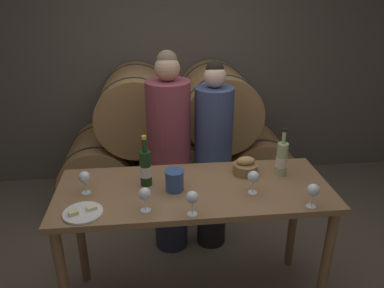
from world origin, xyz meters
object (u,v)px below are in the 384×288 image
object	(u,v)px
wine_bottle_red	(146,168)
wine_glass_right	(253,177)
wine_glass_far_right	(313,191)
cheese_plate	(83,213)
wine_glass_far_left	(84,178)
blue_crock	(175,180)
person_left	(170,156)
wine_bottle_white	(282,159)
bread_basket	(245,167)
wine_glass_center	(192,198)
wine_glass_left	(145,194)
tasting_table	(194,205)
person_right	(213,158)

from	to	relation	value
wine_bottle_red	wine_glass_right	size ratio (longest dim) A/B	2.28
wine_glass_far_right	cheese_plate	bearing A→B (deg)	177.06
cheese_plate	wine_glass_far_left	bearing A→B (deg)	93.90
blue_crock	person_left	bearing A→B (deg)	89.93
wine_bottle_white	blue_crock	size ratio (longest dim) A/B	2.47
bread_basket	cheese_plate	size ratio (longest dim) A/B	0.75
wine_bottle_white	bread_basket	distance (m)	0.25
cheese_plate	wine_glass_center	size ratio (longest dim) A/B	1.50
person_left	wine_glass_far_left	distance (m)	0.88
blue_crock	wine_glass_left	bearing A→B (deg)	-130.45
wine_bottle_red	wine_glass_far_right	world-z (taller)	wine_bottle_red
person_left	wine_glass_left	size ratio (longest dim) A/B	11.34
person_left	wine_glass_right	distance (m)	0.92
tasting_table	wine_bottle_white	world-z (taller)	wine_bottle_white
wine_bottle_white	wine_glass_right	bearing A→B (deg)	-139.32
wine_bottle_white	cheese_plate	size ratio (longest dim) A/B	1.50
wine_glass_left	wine_glass_center	size ratio (longest dim) A/B	1.00
wine_glass_left	cheese_plate	bearing A→B (deg)	179.10
tasting_table	bread_basket	xyz separation A→B (m)	(0.38, 0.16, 0.18)
wine_bottle_white	blue_crock	bearing A→B (deg)	-169.94
cheese_plate	wine_glass_far_right	distance (m)	1.35
wine_bottle_red	person_right	bearing A→B (deg)	47.08
wine_bottle_white	wine_glass_left	size ratio (longest dim) A/B	2.25
wine_glass_center	wine_glass_far_right	xyz separation A→B (m)	(0.71, 0.00, 0.00)
blue_crock	wine_glass_right	world-z (taller)	wine_glass_right
person_right	wine_glass_left	bearing A→B (deg)	-121.48
bread_basket	wine_bottle_white	bearing A→B (deg)	-9.88
wine_bottle_white	wine_glass_far_right	size ratio (longest dim) A/B	2.25
wine_bottle_red	cheese_plate	world-z (taller)	wine_bottle_red
person_left	bread_basket	distance (m)	0.72
wine_bottle_white	wine_glass_far_right	distance (m)	0.42
wine_bottle_red	tasting_table	bearing A→B (deg)	-14.07
cheese_plate	wine_glass_far_left	size ratio (longest dim) A/B	1.50
person_right	wine_bottle_red	bearing A→B (deg)	-132.92
person_left	tasting_table	bearing A→B (deg)	-79.05
wine_glass_far_left	wine_glass_left	bearing A→B (deg)	-32.84
wine_bottle_red	wine_glass_far_right	xyz separation A→B (m)	(0.98, -0.37, -0.01)
bread_basket	wine_glass_far_left	size ratio (longest dim) A/B	1.13
wine_glass_far_left	blue_crock	bearing A→B (deg)	-2.51
person_left	wine_glass_far_left	xyz separation A→B (m)	(-0.56, -0.65, 0.19)
wine_bottle_red	wine_glass_left	distance (m)	0.31
wine_glass_far_right	wine_glass_right	bearing A→B (deg)	147.70
wine_bottle_white	wine_glass_center	bearing A→B (deg)	-147.81
wine_glass_right	person_right	bearing A→B (deg)	99.57
tasting_table	bread_basket	bearing A→B (deg)	23.02
person_right	wine_glass_center	distance (m)	1.02
cheese_plate	wine_glass_center	distance (m)	0.64
blue_crock	wine_glass_far_left	bearing A→B (deg)	177.49
person_left	wine_glass_left	bearing A→B (deg)	-101.81
person_left	person_right	bearing A→B (deg)	-0.01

